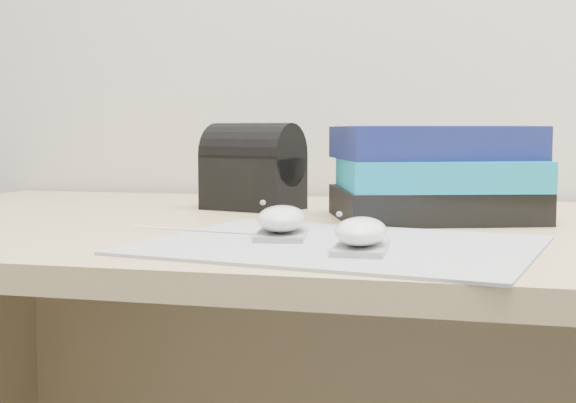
% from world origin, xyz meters
% --- Properties ---
extents(desk, '(1.60, 0.80, 0.73)m').
position_xyz_m(desk, '(0.00, 1.64, 0.50)').
color(desk, tan).
rests_on(desk, ground).
extents(mousepad, '(0.45, 0.38, 0.00)m').
position_xyz_m(mousepad, '(-0.03, 1.36, 0.73)').
color(mousepad, gray).
rests_on(mousepad, desk).
extents(mouse_rear, '(0.07, 0.11, 0.04)m').
position_xyz_m(mouse_rear, '(-0.10, 1.39, 0.75)').
color(mouse_rear, gray).
rests_on(mouse_rear, mousepad).
extents(mouse_front, '(0.06, 0.10, 0.04)m').
position_xyz_m(mouse_front, '(-0.00, 1.31, 0.75)').
color(mouse_front, '#9E9EA1').
rests_on(mouse_front, mousepad).
extents(usb_cable, '(0.19, 0.03, 0.00)m').
position_xyz_m(usb_cable, '(-0.21, 1.42, 0.73)').
color(usb_cable, white).
rests_on(usb_cable, mousepad).
extents(book_stack, '(0.32, 0.29, 0.13)m').
position_xyz_m(book_stack, '(0.05, 1.65, 0.79)').
color(book_stack, black).
rests_on(book_stack, desk).
extents(pouch, '(0.16, 0.13, 0.13)m').
position_xyz_m(pouch, '(-0.24, 1.72, 0.80)').
color(pouch, black).
rests_on(pouch, desk).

